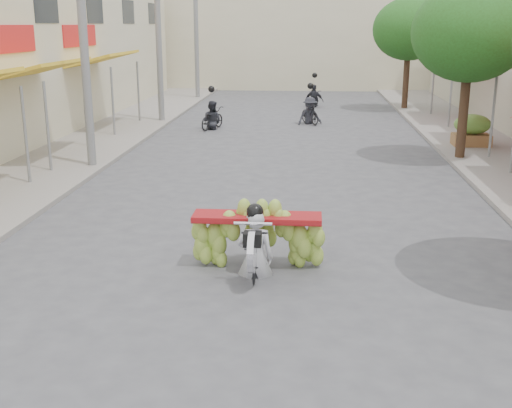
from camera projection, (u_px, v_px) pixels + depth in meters
name	position (u px, v px, depth m)	size (l,w,h in m)	color
sidewalk_left	(75.00, 147.00, 21.48)	(4.00, 60.00, 0.12)	gray
sidewalk_right	(504.00, 153.00, 20.38)	(4.00, 60.00, 0.12)	gray
far_building	(298.00, 33.00, 42.07)	(20.00, 6.00, 7.00)	beige
utility_pole_mid	(82.00, 24.00, 17.40)	(0.60, 0.24, 8.00)	slate
utility_pole_far	(158.00, 24.00, 26.04)	(0.60, 0.24, 8.00)	slate
utility_pole_back	(196.00, 24.00, 34.68)	(0.60, 0.24, 8.00)	slate
street_tree_mid	(470.00, 33.00, 18.54)	(3.40, 3.40, 5.25)	#3A2719
street_tree_far	(409.00, 30.00, 30.05)	(3.40, 3.40, 5.25)	#3A2719
produce_crate_far	(472.00, 128.00, 21.22)	(1.20, 0.88, 1.16)	brown
banana_motorbike	(256.00, 231.00, 10.63)	(2.20, 1.74, 2.07)	black
pedestrian	(468.00, 115.00, 21.96)	(1.02, 0.98, 1.80)	silver
bg_motorbike_a	(212.00, 110.00, 25.25)	(1.07, 1.64, 1.95)	black
bg_motorbike_b	(310.00, 103.00, 26.50)	(1.19, 1.52, 1.95)	black
bg_motorbike_c	(314.00, 90.00, 32.05)	(1.07, 1.49, 1.95)	black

